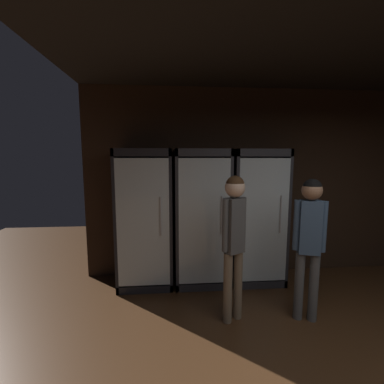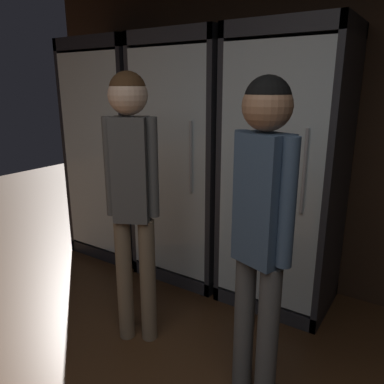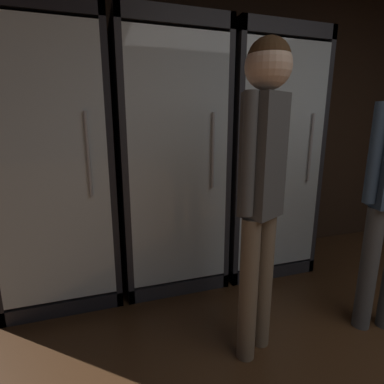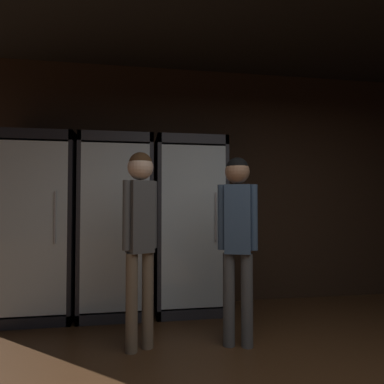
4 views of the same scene
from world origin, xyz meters
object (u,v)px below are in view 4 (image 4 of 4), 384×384
shopper_near (140,223)px  cooler_center (189,226)px  cooler_far_left (40,227)px  shopper_far (238,227)px  cooler_left (117,226)px

shopper_near → cooler_center: bearing=60.0°
cooler_center → cooler_far_left: bearing=-180.0°
shopper_far → shopper_near: bearing=175.9°
cooler_center → shopper_far: size_ratio=1.21×
cooler_far_left → shopper_near: size_ratio=1.19×
shopper_near → shopper_far: 0.81m
cooler_left → shopper_far: 1.45m
cooler_center → cooler_left: bearing=-179.9°
cooler_far_left → cooler_left: 0.79m
shopper_near → shopper_far: bearing=-4.1°
cooler_center → shopper_near: size_ratio=1.19×
cooler_center → shopper_near: cooler_center is taller
cooler_left → shopper_far: size_ratio=1.21×
shopper_far → cooler_left: bearing=135.7°
cooler_left → shopper_near: 0.99m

